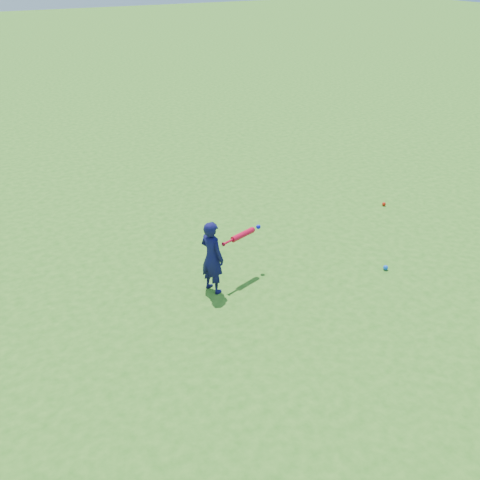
{
  "coord_description": "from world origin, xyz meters",
  "views": [
    {
      "loc": [
        -2.75,
        -5.53,
        3.76
      ],
      "look_at": [
        0.17,
        -0.26,
        0.52
      ],
      "focal_mm": 40.0,
      "sensor_mm": 36.0,
      "label": 1
    }
  ],
  "objects": [
    {
      "name": "ground",
      "position": [
        0.0,
        0.0,
        0.0
      ],
      "size": [
        80.0,
        80.0,
        0.0
      ],
      "primitive_type": "plane",
      "color": "#2E6E1A",
      "rests_on": "ground"
    },
    {
      "name": "child",
      "position": [
        -0.31,
        -0.41,
        0.48
      ],
      "size": [
        0.33,
        0.4,
        0.96
      ],
      "primitive_type": "imported",
      "rotation": [
        0.0,
        0.0,
        1.89
      ],
      "color": "#100E45",
      "rests_on": "ground"
    },
    {
      "name": "ground_ball_red",
      "position": [
        3.36,
        0.49,
        0.03
      ],
      "size": [
        0.06,
        0.06,
        0.06
      ],
      "primitive_type": "sphere",
      "color": "red",
      "rests_on": "ground"
    },
    {
      "name": "bat_swing",
      "position": [
        0.21,
        -0.29,
        0.61
      ],
      "size": [
        0.66,
        0.26,
        0.08
      ],
      "rotation": [
        0.0,
        0.0,
        0.31
      ],
      "color": "red",
      "rests_on": "ground"
    },
    {
      "name": "ground_ball_blue",
      "position": [
        1.95,
        -1.1,
        0.03
      ],
      "size": [
        0.07,
        0.07,
        0.07
      ],
      "primitive_type": "sphere",
      "color": "blue",
      "rests_on": "ground"
    }
  ]
}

